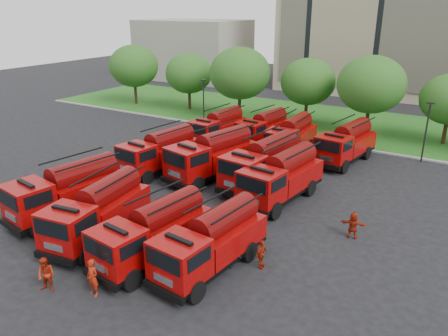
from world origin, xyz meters
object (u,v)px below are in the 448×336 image
at_px(firefighter_0, 95,294).
at_px(firefighter_4, 146,211).
at_px(firefighter_3, 229,267).
at_px(fire_truck_9, 264,128).
at_px(firefighter_1, 49,291).
at_px(firefighter_2, 261,267).
at_px(fire_truck_0, 67,190).
at_px(fire_truck_1, 98,211).
at_px(fire_truck_4, 160,151).
at_px(fire_truck_11, 346,143).
at_px(fire_truck_3, 211,241).
at_px(fire_truck_7, 282,177).
at_px(fire_truck_8, 218,127).
at_px(firefighter_5, 352,237).
at_px(fire_truck_2, 153,232).
at_px(fire_truck_10, 291,136).
at_px(fire_truck_5, 213,155).
at_px(fire_truck_6, 263,163).

distance_m(firefighter_0, firefighter_4, 8.61).
bearing_deg(firefighter_3, fire_truck_9, -76.78).
xyz_separation_m(firefighter_1, firefighter_2, (7.59, 6.82, 0.00)).
bearing_deg(fire_truck_0, firefighter_2, 13.16).
distance_m(fire_truck_1, firefighter_2, 9.59).
bearing_deg(fire_truck_4, fire_truck_11, 46.42).
relative_size(fire_truck_1, fire_truck_3, 1.05).
distance_m(fire_truck_7, firefighter_0, 14.37).
bearing_deg(fire_truck_9, fire_truck_8, -144.15).
relative_size(fire_truck_3, firefighter_2, 4.57).
bearing_deg(firefighter_5, firefighter_3, 44.51).
height_order(fire_truck_7, firefighter_4, fire_truck_7).
bearing_deg(fire_truck_7, fire_truck_1, -116.75).
bearing_deg(fire_truck_0, fire_truck_1, -6.03).
height_order(fire_truck_4, fire_truck_7, fire_truck_7).
distance_m(fire_truck_2, fire_truck_8, 20.52).
bearing_deg(fire_truck_8, fire_truck_10, 8.25).
bearing_deg(firefighter_1, fire_truck_1, 94.77).
height_order(fire_truck_9, firefighter_2, fire_truck_9).
height_order(fire_truck_5, fire_truck_11, fire_truck_5).
height_order(fire_truck_7, fire_truck_9, fire_truck_7).
distance_m(fire_truck_7, firefighter_5, 6.41).
relative_size(fire_truck_3, fire_truck_11, 0.95).
bearing_deg(fire_truck_10, fire_truck_4, -129.08).
relative_size(fire_truck_0, fire_truck_5, 0.94).
relative_size(fire_truck_0, fire_truck_6, 0.96).
xyz_separation_m(firefighter_4, firefighter_5, (12.29, 3.52, 0.00)).
height_order(fire_truck_0, firefighter_2, fire_truck_0).
bearing_deg(firefighter_5, fire_truck_3, 42.95).
bearing_deg(fire_truck_9, firefighter_2, -57.24).
bearing_deg(fire_truck_10, firefighter_3, -77.63).
xyz_separation_m(fire_truck_1, fire_truck_11, (8.16, 19.85, 0.00)).
bearing_deg(fire_truck_5, firefighter_1, -73.62).
height_order(fire_truck_3, fire_truck_7, fire_truck_7).
xyz_separation_m(fire_truck_6, fire_truck_9, (-4.56, 9.31, -0.24)).
distance_m(fire_truck_3, firefighter_4, 7.97).
relative_size(fire_truck_5, fire_truck_10, 1.14).
bearing_deg(firefighter_3, fire_truck_1, -0.12).
xyz_separation_m(fire_truck_2, fire_truck_9, (-4.10, 21.04, -0.04)).
bearing_deg(firefighter_3, fire_truck_11, -99.38).
height_order(fire_truck_3, firefighter_1, fire_truck_3).
distance_m(firefighter_3, firefighter_4, 8.26).
bearing_deg(firefighter_4, fire_truck_11, -79.01).
height_order(fire_truck_4, fire_truck_9, fire_truck_4).
height_order(fire_truck_1, fire_truck_9, fire_truck_1).
xyz_separation_m(fire_truck_11, firefighter_4, (-8.12, -16.03, -1.64)).
bearing_deg(firefighter_4, fire_truck_1, 127.28).
xyz_separation_m(fire_truck_4, fire_truck_5, (4.25, 1.02, 0.15)).
bearing_deg(fire_truck_10, firefighter_4, -103.70).
distance_m(fire_truck_5, fire_truck_8, 8.79).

